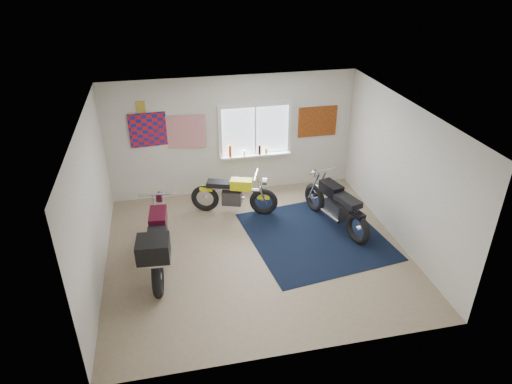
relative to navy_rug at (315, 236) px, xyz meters
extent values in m
plane|color=#9E896B|center=(-1.25, -0.25, -0.01)|extent=(5.50, 5.50, 0.00)
plane|color=white|center=(-1.25, -0.25, 2.69)|extent=(5.50, 5.50, 0.00)
plane|color=silver|center=(-1.25, 2.25, 1.34)|extent=(5.50, 0.00, 5.50)
plane|color=silver|center=(-1.25, -2.75, 1.34)|extent=(5.50, 0.00, 5.50)
plane|color=silver|center=(-4.00, -0.25, 1.34)|extent=(0.00, 5.00, 5.00)
plane|color=silver|center=(1.50, -0.25, 1.34)|extent=(0.00, 5.00, 5.00)
cube|color=black|center=(0.00, 0.00, 0.00)|extent=(2.83, 2.91, 0.01)
cube|color=white|center=(-0.75, 2.23, 1.44)|extent=(1.50, 0.02, 1.10)
cube|color=white|center=(-0.75, 2.22, 2.03)|extent=(1.66, 0.06, 0.08)
cube|color=white|center=(-0.75, 2.22, 0.85)|extent=(1.66, 0.06, 0.08)
cube|color=white|center=(-1.54, 2.22, 1.44)|extent=(0.08, 0.06, 1.10)
cube|color=white|center=(0.04, 2.22, 1.44)|extent=(0.08, 0.06, 1.10)
cube|color=white|center=(-0.75, 2.22, 1.44)|extent=(0.04, 0.06, 1.10)
cube|color=white|center=(-0.75, 2.16, 0.87)|extent=(1.60, 0.16, 0.04)
cylinder|color=#993716|center=(-1.33, 2.15, 1.03)|extent=(0.07, 0.07, 0.28)
cylinder|color=white|center=(-1.02, 2.15, 0.95)|extent=(0.06, 0.06, 0.12)
cylinder|color=black|center=(-0.66, 2.15, 1.00)|extent=(0.06, 0.06, 0.22)
cylinder|color=orange|center=(-0.51, 2.15, 0.96)|extent=(0.05, 0.05, 0.14)
plane|color=red|center=(-2.95, 2.23, 1.64)|extent=(1.00, 0.07, 1.00)
plane|color=red|center=(-2.30, 2.21, 1.54)|extent=(0.90, 0.09, 0.90)
cube|color=gold|center=(-3.15, 2.23, 2.14)|extent=(0.18, 0.02, 0.24)
cube|color=#A54C14|center=(0.70, 2.23, 1.54)|extent=(0.90, 0.03, 0.70)
torus|color=black|center=(-0.82, 1.05, 0.29)|extent=(0.61, 0.30, 0.61)
torus|color=black|center=(-2.01, 1.45, 0.29)|extent=(0.61, 0.30, 0.61)
cylinder|color=silver|center=(-0.82, 1.05, 0.29)|extent=(0.12, 0.12, 0.10)
cylinder|color=silver|center=(-2.01, 1.45, 0.29)|extent=(0.12, 0.12, 0.10)
cylinder|color=silver|center=(-1.42, 1.25, 0.55)|extent=(1.10, 0.44, 0.08)
cube|color=#303032|center=(-1.46, 1.26, 0.36)|extent=(0.47, 0.37, 0.31)
cylinder|color=silver|center=(-1.41, 1.40, 0.26)|extent=(0.49, 0.22, 0.06)
cube|color=yellow|center=(-1.26, 1.20, 0.68)|extent=(0.50, 0.37, 0.22)
cube|color=black|center=(-1.71, 1.35, 0.66)|extent=(0.55, 0.40, 0.11)
cube|color=yellow|center=(-1.97, 1.44, 0.54)|extent=(0.30, 0.22, 0.07)
cube|color=yellow|center=(-0.82, 1.05, 0.40)|extent=(0.28, 0.20, 0.05)
cylinder|color=silver|center=(-0.97, 1.10, 0.92)|extent=(0.21, 0.54, 0.03)
cylinder|color=silver|center=(-0.80, 1.04, 0.77)|extent=(0.13, 0.17, 0.14)
torus|color=black|center=(0.29, 0.98, 0.30)|extent=(0.31, 0.64, 0.63)
torus|color=black|center=(0.71, -0.36, 0.30)|extent=(0.31, 0.64, 0.63)
cylinder|color=silver|center=(0.29, 0.98, 0.30)|extent=(0.13, 0.14, 0.11)
cylinder|color=silver|center=(0.71, -0.36, 0.30)|extent=(0.13, 0.14, 0.11)
cylinder|color=silver|center=(0.50, 0.31, 0.62)|extent=(0.46, 1.23, 0.09)
cube|color=#303032|center=(0.51, 0.26, 0.39)|extent=(0.40, 0.51, 0.34)
cylinder|color=silver|center=(0.36, 0.21, 0.29)|extent=(0.23, 0.55, 0.07)
cube|color=black|center=(0.45, 0.48, 0.76)|extent=(0.40, 0.56, 0.24)
cube|color=black|center=(0.60, -0.03, 0.74)|extent=(0.43, 0.61, 0.12)
cube|color=black|center=(0.69, -0.31, 0.60)|extent=(0.24, 0.33, 0.08)
cube|color=black|center=(0.29, 0.98, 0.42)|extent=(0.22, 0.31, 0.05)
cylinder|color=silver|center=(0.34, 0.81, 1.02)|extent=(0.60, 0.22, 0.04)
cylinder|color=silver|center=(0.28, 1.00, 0.86)|extent=(0.18, 0.14, 0.16)
torus|color=black|center=(-2.94, 0.48, 0.35)|extent=(0.20, 0.73, 0.72)
torus|color=black|center=(-3.06, -1.07, 0.35)|extent=(0.20, 0.73, 0.72)
cylinder|color=silver|center=(-2.94, 0.48, 0.35)|extent=(0.12, 0.13, 0.12)
cylinder|color=silver|center=(-3.06, -1.07, 0.35)|extent=(0.12, 0.13, 0.12)
cylinder|color=silver|center=(-3.00, -0.30, 0.68)|extent=(0.21, 1.40, 0.10)
cube|color=#303032|center=(-3.01, -0.35, 0.44)|extent=(0.35, 0.52, 0.38)
cylinder|color=silver|center=(-3.18, -0.34, 0.33)|extent=(0.13, 0.62, 0.08)
cube|color=#3C0918|center=(-2.98, -0.10, 0.84)|extent=(0.33, 0.58, 0.27)
cube|color=black|center=(-3.03, -0.69, 0.82)|extent=(0.36, 0.63, 0.13)
cube|color=#3C0918|center=(-3.06, -1.02, 0.66)|extent=(0.20, 0.35, 0.09)
cube|color=#3C0918|center=(-2.94, 0.48, 0.48)|extent=(0.18, 0.32, 0.06)
cylinder|color=silver|center=(-2.96, 0.28, 1.13)|extent=(0.69, 0.09, 0.04)
cylinder|color=silver|center=(-2.94, 0.50, 0.95)|extent=(0.19, 0.12, 0.18)
cube|color=black|center=(-3.07, -1.19, 0.97)|extent=(0.54, 0.50, 0.33)
camera|label=1|loc=(-2.72, -7.11, 5.08)|focal=32.00mm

